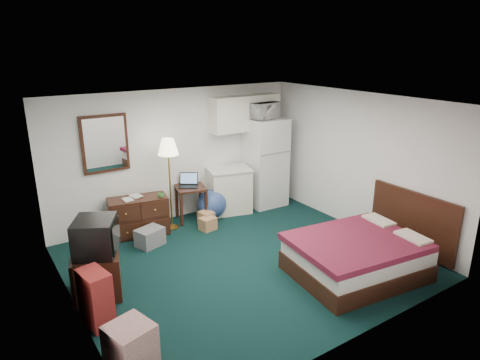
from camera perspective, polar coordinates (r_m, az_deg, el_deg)
floor at (r=6.89m, az=0.34°, el=-10.78°), size 5.00×4.50×0.01m
ceiling at (r=6.09m, az=0.38°, el=10.32°), size 5.00×4.50×0.01m
walls at (r=6.38m, az=0.36°, el=-0.88°), size 5.01×4.51×2.50m
mirror at (r=7.69m, az=-17.57°, el=4.64°), size 0.80×0.06×1.00m
upper_cabinets at (r=8.68m, az=0.66°, el=8.93°), size 1.50×0.35×0.70m
headboard at (r=7.46m, az=22.01°, el=-5.13°), size 0.06×1.56×1.00m
dresser at (r=7.85m, az=-13.35°, el=-4.73°), size 1.09×0.65×0.70m
floor_lamp at (r=7.82m, az=-9.31°, el=-0.62°), size 0.40×0.40×1.70m
desk at (r=8.31m, az=-6.53°, el=-3.12°), size 0.65×0.65×0.68m
exercise_ball at (r=8.40m, az=-3.76°, el=-3.20°), size 0.70×0.70×0.57m
kitchen_counter at (r=8.65m, az=-1.46°, el=-1.43°), size 0.93×0.80×0.88m
fridge at (r=8.95m, az=3.30°, el=2.42°), size 0.78×0.78×1.84m
bed at (r=6.62m, az=15.25°, el=-9.86°), size 1.97×1.63×0.58m
tv_stand at (r=6.26m, az=-18.53°, el=-11.73°), size 0.78×0.82×0.61m
suitcase at (r=5.63m, az=-18.68°, el=-14.71°), size 0.35×0.48×0.71m
retail_box at (r=4.91m, az=-14.36°, el=-20.88°), size 0.53×0.53×0.54m
file_bin at (r=7.47m, az=-11.92°, el=-7.45°), size 0.52×0.45×0.31m
cardboard_box_a at (r=7.94m, az=-4.33°, el=-5.82°), size 0.31×0.28×0.24m
cardboard_box_b at (r=8.12m, az=-4.51°, el=-5.14°), size 0.28×0.31×0.27m
laptop at (r=8.16m, az=-6.94°, el=-0.11°), size 0.45×0.44×0.24m
crt_tv at (r=6.00m, az=-18.73°, el=-7.17°), size 0.74×0.76×0.49m
microwave at (r=8.66m, az=3.10°, el=9.49°), size 0.65×0.44×0.40m
book_a at (r=7.61m, az=-15.37°, el=-1.93°), size 0.16×0.02×0.22m
book_b at (r=7.73m, az=-14.34°, el=-1.49°), size 0.18×0.05×0.23m
mug at (r=7.64m, az=-10.52°, el=-1.92°), size 0.14×0.13×0.11m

